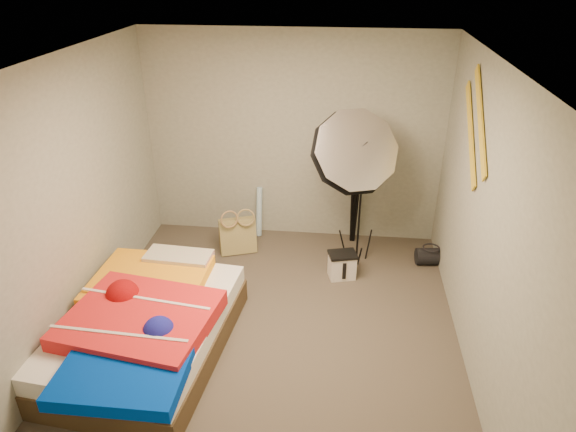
# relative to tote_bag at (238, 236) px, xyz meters

# --- Properties ---
(floor) EXTENTS (4.00, 4.00, 0.00)m
(floor) POSITION_rel_tote_bag_xyz_m (0.59, -1.44, -0.21)
(floor) COLOR brown
(floor) RESTS_ON ground
(ceiling) EXTENTS (4.00, 4.00, 0.00)m
(ceiling) POSITION_rel_tote_bag_xyz_m (0.59, -1.44, 2.29)
(ceiling) COLOR silver
(ceiling) RESTS_ON wall_back
(wall_back) EXTENTS (3.50, 0.00, 3.50)m
(wall_back) POSITION_rel_tote_bag_xyz_m (0.59, 0.56, 1.04)
(wall_back) COLOR #9DA090
(wall_back) RESTS_ON floor
(wall_front) EXTENTS (3.50, 0.00, 3.50)m
(wall_front) POSITION_rel_tote_bag_xyz_m (0.59, -3.44, 1.04)
(wall_front) COLOR #9DA090
(wall_front) RESTS_ON floor
(wall_left) EXTENTS (0.00, 4.00, 4.00)m
(wall_left) POSITION_rel_tote_bag_xyz_m (-1.16, -1.44, 1.04)
(wall_left) COLOR #9DA090
(wall_left) RESTS_ON floor
(wall_right) EXTENTS (0.00, 4.00, 4.00)m
(wall_right) POSITION_rel_tote_bag_xyz_m (2.34, -1.44, 1.04)
(wall_right) COLOR #9DA090
(wall_right) RESTS_ON floor
(tote_bag) EXTENTS (0.46, 0.32, 0.44)m
(tote_bag) POSITION_rel_tote_bag_xyz_m (0.00, 0.00, 0.00)
(tote_bag) COLOR tan
(tote_bag) RESTS_ON floor
(wrapping_roll) EXTENTS (0.08, 0.18, 0.63)m
(wrapping_roll) POSITION_rel_tote_bag_xyz_m (0.18, 0.46, 0.10)
(wrapping_roll) COLOR #5DA4D0
(wrapping_roll) RESTS_ON floor
(camera_case) EXTENTS (0.32, 0.26, 0.28)m
(camera_case) POSITION_rel_tote_bag_xyz_m (1.24, -0.40, -0.07)
(camera_case) COLOR silver
(camera_case) RESTS_ON floor
(duffel_bag) EXTENTS (0.34, 0.23, 0.19)m
(duffel_bag) POSITION_rel_tote_bag_xyz_m (2.24, -0.02, -0.12)
(duffel_bag) COLOR black
(duffel_bag) RESTS_ON floor
(wall_stripe_upper) EXTENTS (0.02, 0.91, 0.78)m
(wall_stripe_upper) POSITION_rel_tote_bag_xyz_m (2.32, -0.84, 1.74)
(wall_stripe_upper) COLOR gold
(wall_stripe_upper) RESTS_ON wall_right
(wall_stripe_lower) EXTENTS (0.02, 0.91, 0.78)m
(wall_stripe_lower) POSITION_rel_tote_bag_xyz_m (2.32, -0.59, 1.54)
(wall_stripe_lower) COLOR gold
(wall_stripe_lower) RESTS_ON wall_right
(bed) EXTENTS (1.48, 2.08, 0.55)m
(bed) POSITION_rel_tote_bag_xyz_m (-0.45, -1.80, 0.06)
(bed) COLOR #483621
(bed) RESTS_ON floor
(photo_umbrella) EXTENTS (1.03, 0.87, 1.92)m
(photo_umbrella) POSITION_rel_tote_bag_xyz_m (1.29, -0.18, 1.16)
(photo_umbrella) COLOR black
(photo_umbrella) RESTS_ON floor
(camera_tripod) EXTENTS (0.10, 0.10, 1.37)m
(camera_tripod) POSITION_rel_tote_bag_xyz_m (1.36, 0.42, 0.57)
(camera_tripod) COLOR black
(camera_tripod) RESTS_ON floor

